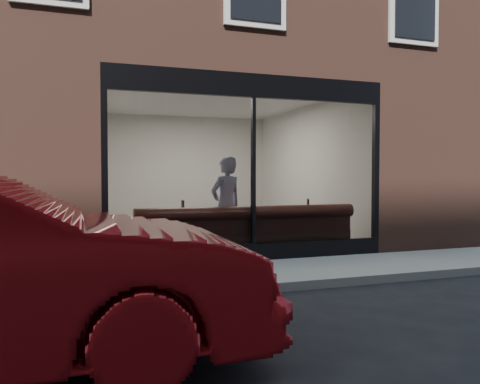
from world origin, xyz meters
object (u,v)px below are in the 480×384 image
object	(u,v)px
person	(226,206)
cafe_chair_left	(174,234)
banquette	(245,245)
cafe_chair_right	(299,231)
cafe_table_left	(202,214)
cafe_table_right	(284,212)

from	to	relation	value
person	cafe_chair_left	distance (m)	1.83
banquette	cafe_chair_right	size ratio (longest dim) A/B	9.71
cafe_table_left	cafe_table_right	world-z (taller)	cafe_table_left
cafe_table_right	cafe_table_left	bearing A→B (deg)	176.28
cafe_table_left	banquette	bearing A→B (deg)	-45.58
cafe_table_left	cafe_chair_left	xyz separation A→B (m)	(-0.31, 1.23, -0.50)
cafe_chair_right	banquette	bearing A→B (deg)	64.77
banquette	cafe_table_left	distance (m)	1.05
person	cafe_table_right	world-z (taller)	person
banquette	cafe_chair_right	world-z (taller)	banquette
banquette	cafe_table_right	xyz separation A→B (m)	(1.01, 0.55, 0.52)
cafe_chair_left	person	bearing A→B (deg)	120.96
banquette	cafe_chair_left	world-z (taller)	banquette
banquette	cafe_chair_right	distance (m)	2.38
cafe_chair_left	cafe_table_right	bearing A→B (deg)	152.89
cafe_chair_left	cafe_chair_right	world-z (taller)	cafe_chair_right
cafe_table_left	cafe_chair_right	size ratio (longest dim) A/B	1.58
banquette	cafe_table_right	size ratio (longest dim) A/B	7.36
banquette	cafe_chair_left	distance (m)	2.11
banquette	cafe_chair_left	bearing A→B (deg)	116.79
banquette	cafe_chair_left	size ratio (longest dim) A/B	10.82
person	cafe_chair_right	world-z (taller)	person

